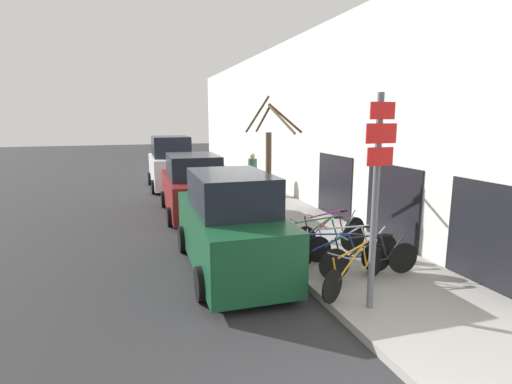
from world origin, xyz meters
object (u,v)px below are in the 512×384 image
bicycle_5 (330,233)px  street_tree (269,171)px  bicycle_3 (351,245)px  parked_car_1 (193,187)px  bicycle_0 (356,270)px  bicycle_4 (321,240)px  signpost (376,194)px  parked_car_2 (171,165)px  bicycle_1 (369,258)px  bicycle_2 (337,254)px  parked_car_0 (230,226)px  pedestrian_near (252,171)px

bicycle_5 → street_tree: street_tree is taller
bicycle_3 → parked_car_1: (-2.60, 6.20, 0.46)m
bicycle_0 → bicycle_4: size_ratio=0.81×
signpost → bicycle_4: signpost is taller
parked_car_1 → parked_car_2: bearing=92.6°
signpost → parked_car_2: 14.15m
bicycle_0 → parked_car_2: 13.39m
bicycle_1 → bicycle_3: (0.14, 0.93, -0.02)m
bicycle_2 → signpost: bearing=-165.1°
bicycle_3 → bicycle_5: size_ratio=0.93×
bicycle_0 → bicycle_3: 1.53m
bicycle_4 → bicycle_5: size_ratio=1.07×
parked_car_0 → parked_car_1: parked_car_0 is taller
bicycle_0 → parked_car_1: size_ratio=0.42×
bicycle_2 → parked_car_1: bearing=42.2°
bicycle_0 → street_tree: bearing=-23.6°
bicycle_5 → bicycle_0: bearing=149.3°
bicycle_2 → bicycle_4: bicycle_4 is taller
bicycle_0 → parked_car_0: parked_car_0 is taller
bicycle_2 → bicycle_4: 0.89m
signpost → street_tree: 4.56m
parked_car_0 → street_tree: 2.47m
bicycle_2 → street_tree: 3.22m
bicycle_1 → bicycle_3: bicycle_1 is taller
bicycle_0 → street_tree: (-0.41, 3.78, 1.43)m
signpost → parked_car_0: signpost is taller
parked_car_2 → street_tree: 9.62m
bicycle_4 → bicycle_0: bearing=168.6°
signpost → bicycle_0: size_ratio=1.80×
bicycle_2 → parked_car_2: 12.48m
bicycle_1 → bicycle_2: size_ratio=1.10×
parked_car_1 → pedestrian_near: parked_car_1 is taller
bicycle_1 → pedestrian_near: size_ratio=1.26×
bicycle_1 → bicycle_5: bearing=1.5°
bicycle_0 → parked_car_1: parked_car_1 is taller
signpost → bicycle_0: 1.80m
parked_car_1 → parked_car_0: bearing=-89.5°
bicycle_0 → parked_car_0: bearing=13.1°
bicycle_1 → bicycle_4: bicycle_4 is taller
bicycle_1 → bicycle_2: bearing=44.1°
parked_car_0 → parked_car_1: bearing=90.4°
street_tree → bicycle_3: bearing=-65.2°
signpost → pedestrian_near: signpost is taller
signpost → parked_car_1: signpost is taller
signpost → bicycle_3: size_ratio=1.69×
bicycle_4 → parked_car_0: bearing=78.5°
bicycle_5 → parked_car_0: (-2.58, -0.14, 0.45)m
signpost → street_tree: bearing=92.9°
signpost → bicycle_2: signpost is taller
bicycle_4 → parked_car_0: (-2.14, 0.25, 0.46)m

